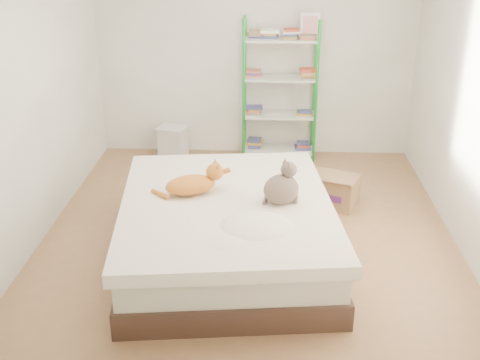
# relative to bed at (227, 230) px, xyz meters

# --- Properties ---
(room) EXTENTS (3.81, 4.21, 2.61)m
(room) POSITION_rel_bed_xyz_m (0.17, 0.56, 1.02)
(room) COLOR #A4764B
(room) RESTS_ON ground
(bed) EXTENTS (1.98, 2.37, 0.56)m
(bed) POSITION_rel_bed_xyz_m (0.00, 0.00, 0.00)
(bed) COLOR #442D25
(bed) RESTS_ON ground
(orange_cat) EXTENTS (0.58, 0.45, 0.21)m
(orange_cat) POSITION_rel_bed_xyz_m (-0.31, 0.13, 0.38)
(orange_cat) COLOR orange
(orange_cat) RESTS_ON bed
(grey_cat) EXTENTS (0.39, 0.36, 0.36)m
(grey_cat) POSITION_rel_bed_xyz_m (0.45, -0.02, 0.46)
(grey_cat) COLOR #7B6557
(grey_cat) RESTS_ON bed
(shelf_unit) EXTENTS (0.88, 0.36, 1.74)m
(shelf_unit) POSITION_rel_bed_xyz_m (0.48, 2.44, 0.60)
(shelf_unit) COLOR green
(shelf_unit) RESTS_ON ground
(cardboard_box) EXTENTS (0.56, 0.57, 0.37)m
(cardboard_box) POSITION_rel_bed_xyz_m (1.03, 1.12, -0.12)
(cardboard_box) COLOR #91674A
(cardboard_box) RESTS_ON ground
(white_bin) EXTENTS (0.40, 0.38, 0.39)m
(white_bin) POSITION_rel_bed_xyz_m (-0.83, 2.41, -0.08)
(white_bin) COLOR silver
(white_bin) RESTS_ON ground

